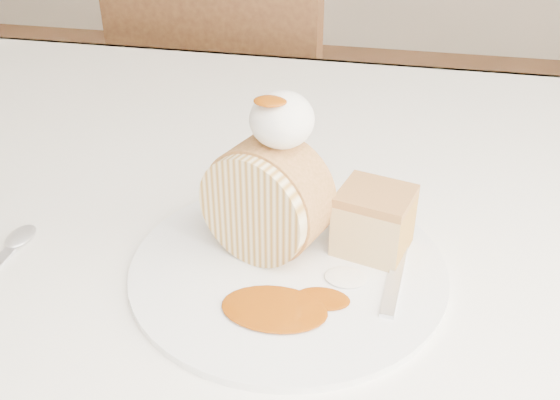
# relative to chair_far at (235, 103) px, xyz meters

# --- Properties ---
(table) EXTENTS (1.40, 0.90, 0.75)m
(table) POSITION_rel_chair_far_xyz_m (0.27, -0.67, 0.11)
(table) COLOR white
(table) RESTS_ON ground
(chair_far) EXTENTS (0.51, 0.51, 0.97)m
(chair_far) POSITION_rel_chair_far_xyz_m (0.00, 0.00, 0.00)
(chair_far) COLOR brown
(chair_far) RESTS_ON ground
(plate) EXTENTS (0.37, 0.37, 0.01)m
(plate) POSITION_rel_chair_far_xyz_m (0.28, -0.82, 0.20)
(plate) COLOR white
(plate) RESTS_ON table
(roulade_slice) EXTENTS (0.13, 0.10, 0.11)m
(roulade_slice) POSITION_rel_chair_far_xyz_m (0.26, -0.80, 0.26)
(roulade_slice) COLOR beige
(roulade_slice) RESTS_ON plate
(cake_chunk) EXTENTS (0.08, 0.08, 0.06)m
(cake_chunk) POSITION_rel_chair_far_xyz_m (0.36, -0.77, 0.23)
(cake_chunk) COLOR #BB7A46
(cake_chunk) RESTS_ON plate
(whipped_cream) EXTENTS (0.06, 0.06, 0.05)m
(whipped_cream) POSITION_rel_chair_far_xyz_m (0.27, -0.79, 0.34)
(whipped_cream) COLOR silver
(whipped_cream) RESTS_ON roulade_slice
(caramel_drizzle) EXTENTS (0.03, 0.02, 0.01)m
(caramel_drizzle) POSITION_rel_chair_far_xyz_m (0.26, -0.80, 0.37)
(caramel_drizzle) COLOR #8B3B05
(caramel_drizzle) RESTS_ON whipped_cream
(caramel_pool) EXTENTS (0.11, 0.08, 0.00)m
(caramel_pool) POSITION_rel_chair_far_xyz_m (0.28, -0.88, 0.21)
(caramel_pool) COLOR #8B3B05
(caramel_pool) RESTS_ON plate
(fork) EXTENTS (0.04, 0.18, 0.00)m
(fork) POSITION_rel_chair_far_xyz_m (0.38, -0.81, 0.21)
(fork) COLOR silver
(fork) RESTS_ON plate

